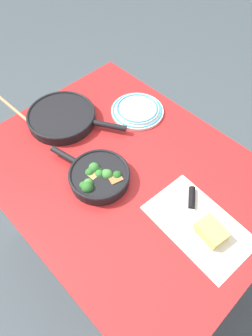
{
  "coord_description": "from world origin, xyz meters",
  "views": [
    {
      "loc": [
        0.48,
        -0.47,
        1.69
      ],
      "look_at": [
        0.0,
        0.0,
        0.77
      ],
      "focal_mm": 32.0,
      "sensor_mm": 36.0,
      "label": 1
    }
  ],
  "objects": [
    {
      "name": "grater_knife",
      "position": [
        0.28,
        0.05,
        0.76
      ],
      "size": [
        0.16,
        0.2,
        0.02
      ],
      "rotation": [
        0.0,
        0.0,
        5.36
      ],
      "color": "silver",
      "rests_on": "dining_table_red"
    },
    {
      "name": "wooden_spoon",
      "position": [
        -0.51,
        -0.13,
        0.76
      ],
      "size": [
        0.38,
        0.04,
        0.02
      ],
      "rotation": [
        0.0,
        0.0,
        0.04
      ],
      "color": "tan",
      "rests_on": "dining_table_red"
    },
    {
      "name": "ground_plane",
      "position": [
        0.0,
        0.0,
        0.0
      ],
      "size": [
        14.0,
        14.0,
        0.0
      ],
      "primitive_type": "plane",
      "color": "#424C51"
    },
    {
      "name": "cheese_block",
      "position": [
        0.38,
        0.02,
        0.77
      ],
      "size": [
        0.11,
        0.09,
        0.04
      ],
      "color": "#E0C15B",
      "rests_on": "dining_table_red"
    },
    {
      "name": "parchment_sheet",
      "position": [
        0.34,
        0.02,
        0.75
      ],
      "size": [
        0.37,
        0.24,
        0.0
      ],
      "color": "silver",
      "rests_on": "dining_table_red"
    },
    {
      "name": "dinner_plate_stack",
      "position": [
        -0.2,
        0.26,
        0.76
      ],
      "size": [
        0.24,
        0.24,
        0.03
      ],
      "color": "white",
      "rests_on": "dining_table_red"
    },
    {
      "name": "dining_table_red",
      "position": [
        0.0,
        0.0,
        0.66
      ],
      "size": [
        1.14,
        0.87,
        0.75
      ],
      "color": "red",
      "rests_on": "ground_plane"
    },
    {
      "name": "skillet_eggs",
      "position": [
        -0.39,
        -0.01,
        0.77
      ],
      "size": [
        0.4,
        0.31,
        0.05
      ],
      "rotation": [
        0.0,
        0.0,
        0.54
      ],
      "color": "black",
      "rests_on": "dining_table_red"
    },
    {
      "name": "skillet_broccoli",
      "position": [
        -0.04,
        -0.1,
        0.78
      ],
      "size": [
        0.34,
        0.23,
        0.07
      ],
      "rotation": [
        0.0,
        0.0,
        3.35
      ],
      "color": "black",
      "rests_on": "dining_table_red"
    }
  ]
}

